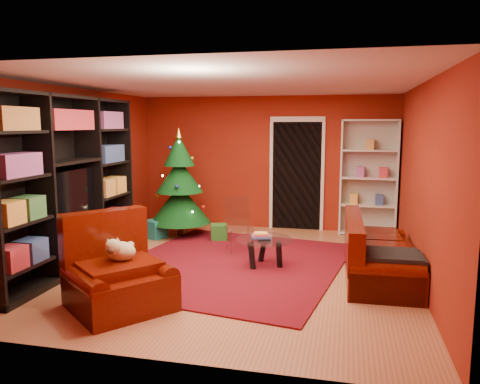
% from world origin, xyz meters
% --- Properties ---
extents(floor, '(5.00, 5.50, 0.05)m').
position_xyz_m(floor, '(0.00, 0.00, -0.03)').
color(floor, '#A15F3D').
rests_on(floor, ground).
extents(ceiling, '(5.00, 5.50, 0.05)m').
position_xyz_m(ceiling, '(0.00, 0.00, 2.62)').
color(ceiling, silver).
rests_on(ceiling, wall_back).
extents(wall_back, '(5.00, 0.05, 2.60)m').
position_xyz_m(wall_back, '(0.00, 2.77, 1.30)').
color(wall_back, maroon).
rests_on(wall_back, ground).
extents(wall_left, '(0.05, 5.50, 2.60)m').
position_xyz_m(wall_left, '(-2.52, 0.00, 1.30)').
color(wall_left, maroon).
rests_on(wall_left, ground).
extents(wall_right, '(0.05, 5.50, 2.60)m').
position_xyz_m(wall_right, '(2.52, 0.00, 1.30)').
color(wall_right, maroon).
rests_on(wall_right, ground).
extents(doorway, '(1.06, 0.60, 2.16)m').
position_xyz_m(doorway, '(0.60, 2.73, 1.05)').
color(doorway, black).
rests_on(doorway, floor).
extents(rug, '(3.62, 4.05, 0.02)m').
position_xyz_m(rug, '(-0.08, 0.15, 0.01)').
color(rug, maroon).
rests_on(rug, floor).
extents(media_unit, '(0.50, 3.19, 2.44)m').
position_xyz_m(media_unit, '(-2.27, -0.58, 1.22)').
color(media_unit, black).
rests_on(media_unit, floor).
extents(christmas_tree, '(1.43, 1.43, 2.00)m').
position_xyz_m(christmas_tree, '(-1.44, 1.72, 0.97)').
color(christmas_tree, '#083A13').
rests_on(christmas_tree, floor).
extents(gift_box_teal, '(0.43, 0.43, 0.33)m').
position_xyz_m(gift_box_teal, '(-1.82, 1.43, 0.16)').
color(gift_box_teal, '#18777B').
rests_on(gift_box_teal, floor).
extents(gift_box_green, '(0.36, 0.36, 0.29)m').
position_xyz_m(gift_box_green, '(-0.64, 1.52, 0.14)').
color(gift_box_green, '#216823').
rests_on(gift_box_green, floor).
extents(white_bookshelf, '(1.03, 0.40, 2.20)m').
position_xyz_m(white_bookshelf, '(1.95, 2.57, 1.07)').
color(white_bookshelf, white).
rests_on(white_bookshelf, floor).
extents(armchair, '(1.55, 1.55, 0.86)m').
position_xyz_m(armchair, '(-0.89, -1.74, 0.43)').
color(armchair, '#460D04').
rests_on(armchair, rug).
extents(dog, '(0.49, 0.50, 0.28)m').
position_xyz_m(dog, '(-0.90, -1.67, 0.64)').
color(dog, beige).
rests_on(dog, armchair).
extents(sofa, '(0.93, 1.98, 0.84)m').
position_xyz_m(sofa, '(2.02, -0.02, 0.42)').
color(sofa, '#460D04').
rests_on(sofa, rug).
extents(coffee_table, '(1.03, 1.03, 0.52)m').
position_xyz_m(coffee_table, '(0.42, 0.14, 0.22)').
color(coffee_table, gray).
rests_on(coffee_table, rug).
extents(acrylic_chair, '(0.56, 0.58, 0.81)m').
position_xyz_m(acrylic_chair, '(-0.09, 0.76, 0.41)').
color(acrylic_chair, '#66605B').
rests_on(acrylic_chair, rug).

